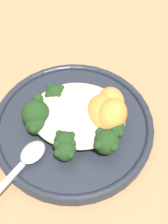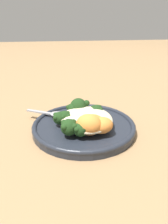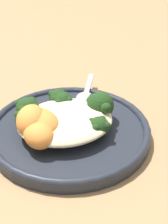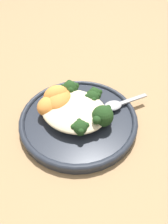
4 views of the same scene
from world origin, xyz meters
name	(u,v)px [view 3 (image 3 of 4)]	position (x,y,z in m)	size (l,w,h in m)	color
ground_plane	(79,132)	(0.00, 0.00, 0.00)	(4.00, 4.00, 0.00)	#9E7A51
plate	(69,131)	(-0.02, -0.01, 0.01)	(0.25, 0.25, 0.02)	#232833
quinoa_mound	(65,121)	(-0.03, -0.01, 0.04)	(0.14, 0.12, 0.03)	beige
broccoli_stalk_0	(92,128)	(0.00, -0.04, 0.04)	(0.09, 0.04, 0.03)	#9EBC66
broccoli_stalk_1	(95,111)	(0.02, -0.01, 0.04)	(0.12, 0.06, 0.04)	#9EBC66
broccoli_stalk_2	(84,113)	(0.01, 0.00, 0.03)	(0.11, 0.08, 0.03)	#9EBC66
broccoli_stalk_3	(62,112)	(-0.02, 0.01, 0.03)	(0.06, 0.12, 0.03)	#9EBC66
broccoli_stalk_4	(59,109)	(-0.02, 0.02, 0.03)	(0.05, 0.12, 0.03)	#9EBC66
broccoli_stalk_5	(33,113)	(-0.07, 0.02, 0.04)	(0.06, 0.09, 0.04)	#9EBC66
broccoli_stalk_6	(37,124)	(-0.07, 0.00, 0.04)	(0.09, 0.08, 0.03)	#9EBC66
sweet_potato_chunk_0	(32,121)	(-0.08, -0.01, 0.05)	(0.06, 0.04, 0.05)	orange
sweet_potato_chunk_1	(38,124)	(-0.07, -0.01, 0.04)	(0.07, 0.06, 0.04)	orange
sweet_potato_chunk_2	(39,135)	(-0.07, -0.04, 0.04)	(0.05, 0.04, 0.04)	orange
spoon	(85,95)	(0.03, 0.06, 0.03)	(0.07, 0.11, 0.01)	#A3A3A8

